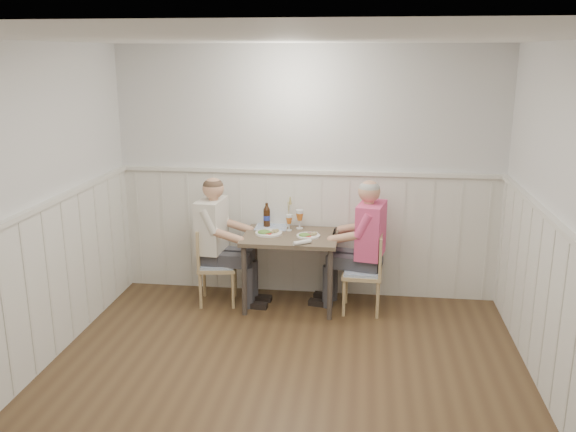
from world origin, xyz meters
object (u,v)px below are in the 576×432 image
object	(u,v)px
chair_left	(213,262)
man_in_pink	(366,255)
dining_table	(291,245)
grass_vase	(288,212)
beer_bottle	(267,216)
chair_right	(367,270)
diner_cream	(216,250)

from	to	relation	value
chair_left	man_in_pink	size ratio (longest dim) A/B	0.60
dining_table	grass_vase	distance (m)	0.40
beer_bottle	grass_vase	bearing A→B (deg)	11.68
chair_right	chair_left	xyz separation A→B (m)	(-1.57, 0.02, 0.00)
chair_right	chair_left	distance (m)	1.57
chair_left	grass_vase	world-z (taller)	grass_vase
chair_right	dining_table	bearing A→B (deg)	176.12
grass_vase	diner_cream	bearing A→B (deg)	-156.21
beer_bottle	grass_vase	xyz separation A→B (m)	(0.22, 0.04, 0.04)
dining_table	grass_vase	world-z (taller)	grass_vase
diner_cream	beer_bottle	world-z (taller)	diner_cream
dining_table	chair_right	xyz separation A→B (m)	(0.77, -0.05, -0.21)
beer_bottle	diner_cream	bearing A→B (deg)	-151.38
chair_left	beer_bottle	xyz separation A→B (m)	(0.52, 0.30, 0.42)
chair_right	chair_left	world-z (taller)	chair_left
chair_right	man_in_pink	distance (m)	0.15
dining_table	chair_left	size ratio (longest dim) A/B	1.16
dining_table	beer_bottle	world-z (taller)	beer_bottle
dining_table	chair_left	xyz separation A→B (m)	(-0.80, -0.03, -0.21)
diner_cream	beer_bottle	size ratio (longest dim) A/B	5.23
dining_table	beer_bottle	bearing A→B (deg)	136.88
dining_table	man_in_pink	distance (m)	0.76
beer_bottle	grass_vase	world-z (taller)	grass_vase
man_in_pink	diner_cream	bearing A→B (deg)	-179.07
chair_right	man_in_pink	bearing A→B (deg)	103.76
chair_left	diner_cream	distance (m)	0.13
chair_right	grass_vase	size ratio (longest dim) A/B	2.42
chair_left	grass_vase	distance (m)	0.93
grass_vase	beer_bottle	bearing A→B (deg)	-168.32
chair_right	chair_left	size ratio (longest dim) A/B	1.00
chair_right	grass_vase	world-z (taller)	grass_vase
chair_left	diner_cream	size ratio (longest dim) A/B	0.61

